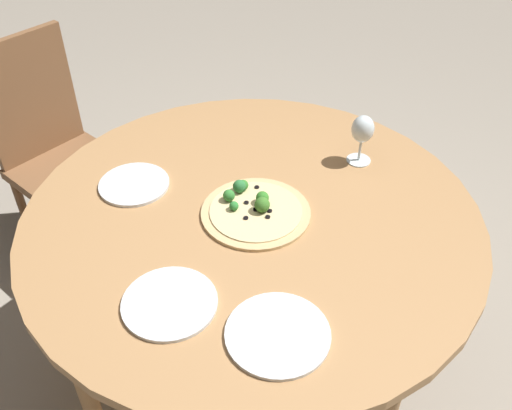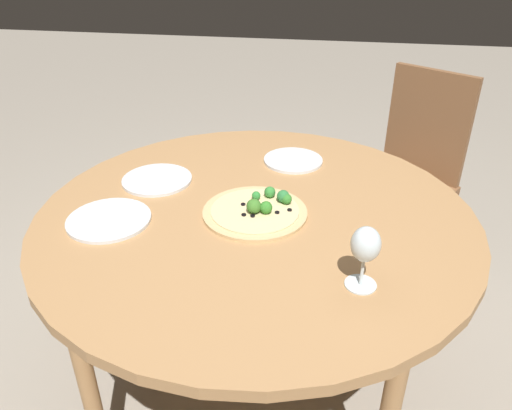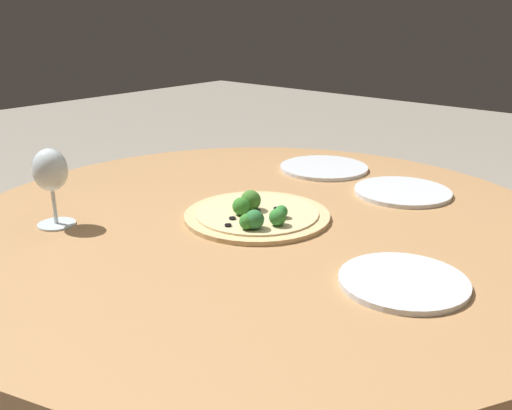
{
  "view_description": "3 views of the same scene",
  "coord_description": "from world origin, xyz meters",
  "px_view_note": "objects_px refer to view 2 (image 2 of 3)",
  "views": [
    {
      "loc": [
        1.2,
        0.19,
        1.8
      ],
      "look_at": [
        -0.0,
        0.01,
        0.77
      ],
      "focal_mm": 40.0,
      "sensor_mm": 36.0,
      "label": 1
    },
    {
      "loc": [
        -0.21,
        1.26,
        1.5
      ],
      "look_at": [
        -0.0,
        0.01,
        0.77
      ],
      "focal_mm": 35.0,
      "sensor_mm": 36.0,
      "label": 2
    },
    {
      "loc": [
        -0.86,
        -0.73,
        1.17
      ],
      "look_at": [
        -0.0,
        0.01,
        0.77
      ],
      "focal_mm": 40.0,
      "sensor_mm": 36.0,
      "label": 3
    }
  ],
  "objects_px": {
    "wine_glass": "(365,247)",
    "chair": "(410,171)",
    "plate_near": "(157,180)",
    "pizza": "(258,210)",
    "plate_far": "(293,160)",
    "plate_side": "(109,220)"
  },
  "relations": [
    {
      "from": "wine_glass",
      "to": "chair",
      "type": "bearing_deg",
      "value": -102.8
    },
    {
      "from": "plate_near",
      "to": "pizza",
      "type": "bearing_deg",
      "value": 157.59
    },
    {
      "from": "plate_near",
      "to": "plate_far",
      "type": "distance_m",
      "value": 0.49
    },
    {
      "from": "chair",
      "to": "plate_side",
      "type": "bearing_deg",
      "value": -101.38
    },
    {
      "from": "plate_far",
      "to": "plate_side",
      "type": "xyz_separation_m",
      "value": [
        0.48,
        0.49,
        0.0
      ]
    },
    {
      "from": "pizza",
      "to": "plate_near",
      "type": "height_order",
      "value": "pizza"
    },
    {
      "from": "plate_near",
      "to": "plate_side",
      "type": "distance_m",
      "value": 0.27
    },
    {
      "from": "chair",
      "to": "plate_far",
      "type": "bearing_deg",
      "value": -100.87
    },
    {
      "from": "plate_far",
      "to": "plate_near",
      "type": "bearing_deg",
      "value": 27.51
    },
    {
      "from": "chair",
      "to": "wine_glass",
      "type": "height_order",
      "value": "chair"
    },
    {
      "from": "chair",
      "to": "plate_far",
      "type": "relative_size",
      "value": 4.45
    },
    {
      "from": "wine_glass",
      "to": "plate_side",
      "type": "relative_size",
      "value": 0.67
    },
    {
      "from": "pizza",
      "to": "plate_near",
      "type": "distance_m",
      "value": 0.39
    },
    {
      "from": "pizza",
      "to": "plate_side",
      "type": "height_order",
      "value": "pizza"
    },
    {
      "from": "pizza",
      "to": "plate_far",
      "type": "distance_m",
      "value": 0.38
    },
    {
      "from": "wine_glass",
      "to": "plate_near",
      "type": "distance_m",
      "value": 0.8
    },
    {
      "from": "pizza",
      "to": "plate_far",
      "type": "bearing_deg",
      "value": -100.05
    },
    {
      "from": "pizza",
      "to": "plate_far",
      "type": "relative_size",
      "value": 1.47
    },
    {
      "from": "wine_glass",
      "to": "plate_side",
      "type": "distance_m",
      "value": 0.74
    },
    {
      "from": "wine_glass",
      "to": "plate_near",
      "type": "height_order",
      "value": "wine_glass"
    },
    {
      "from": "chair",
      "to": "plate_far",
      "type": "distance_m",
      "value": 0.76
    },
    {
      "from": "chair",
      "to": "pizza",
      "type": "distance_m",
      "value": 1.09
    }
  ]
}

